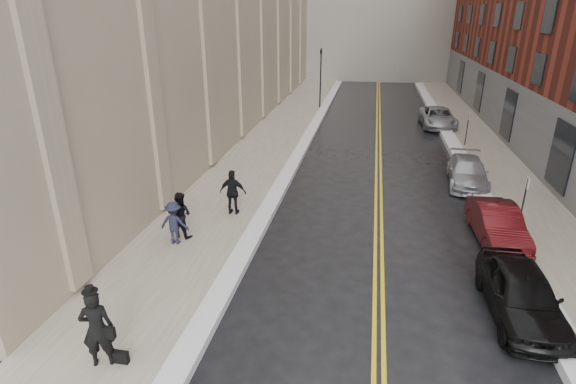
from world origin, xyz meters
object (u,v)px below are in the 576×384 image
at_px(car_silver_far, 438,117).
at_px(car_black, 521,293).
at_px(car_silver_near, 467,172).
at_px(pedestrian_a, 181,215).
at_px(car_maroon, 497,224).
at_px(pedestrian_c, 233,192).
at_px(pedestrian_main, 97,328).
at_px(pedestrian_b, 174,223).

bearing_deg(car_silver_far, car_black, -92.91).
height_order(car_silver_near, pedestrian_a, pedestrian_a).
distance_m(car_maroon, pedestrian_c, 10.31).
bearing_deg(car_maroon, car_silver_near, 87.34).
height_order(pedestrian_main, pedestrian_a, pedestrian_main).
xyz_separation_m(pedestrian_main, pedestrian_a, (-0.76, 6.60, -0.14)).
bearing_deg(pedestrian_a, pedestrian_main, 110.69).
height_order(car_silver_near, pedestrian_b, pedestrian_b).
xyz_separation_m(car_maroon, pedestrian_main, (-10.86, -8.71, 0.50)).
bearing_deg(car_maroon, car_black, -98.04).
bearing_deg(car_silver_far, pedestrian_main, -113.65).
height_order(car_maroon, car_silver_near, car_maroon).
bearing_deg(pedestrian_c, pedestrian_b, 64.86).
distance_m(car_black, car_maroon, 4.70).
relative_size(car_black, car_silver_near, 0.98).
distance_m(car_black, car_silver_far, 23.07).
distance_m(car_black, pedestrian_main, 11.18).
xyz_separation_m(car_silver_near, pedestrian_main, (-10.86, -14.77, 0.53)).
height_order(car_black, pedestrian_a, pedestrian_a).
relative_size(pedestrian_b, pedestrian_c, 0.85).
relative_size(pedestrian_main, pedestrian_b, 1.27).
xyz_separation_m(car_black, pedestrian_a, (-11.17, 2.57, 0.30)).
height_order(car_black, pedestrian_main, pedestrian_main).
distance_m(pedestrian_main, pedestrian_a, 6.64).
relative_size(car_black, pedestrian_b, 2.67).
xyz_separation_m(car_maroon, pedestrian_a, (-11.62, -2.11, 0.36)).
relative_size(car_silver_near, pedestrian_b, 2.73).
xyz_separation_m(pedestrian_main, pedestrian_c, (0.56, 8.92, -0.07)).
bearing_deg(car_maroon, pedestrian_main, -143.92).
height_order(car_maroon, pedestrian_b, pedestrian_b).
relative_size(car_maroon, pedestrian_a, 2.32).
xyz_separation_m(car_silver_near, car_silver_far, (0.00, 12.33, 0.07)).
bearing_deg(pedestrian_b, car_black, 168.08).
distance_m(car_black, pedestrian_a, 11.47).
height_order(car_maroon, pedestrian_main, pedestrian_main).
bearing_deg(car_silver_far, pedestrian_b, -120.74).
height_order(car_maroon, pedestrian_a, pedestrian_a).
bearing_deg(car_silver_near, car_black, -87.44).
bearing_deg(pedestrian_main, car_black, 179.66).
distance_m(car_silver_near, pedestrian_b, 14.54).
bearing_deg(pedestrian_b, car_maroon, -168.80).
relative_size(car_black, pedestrian_main, 2.11).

